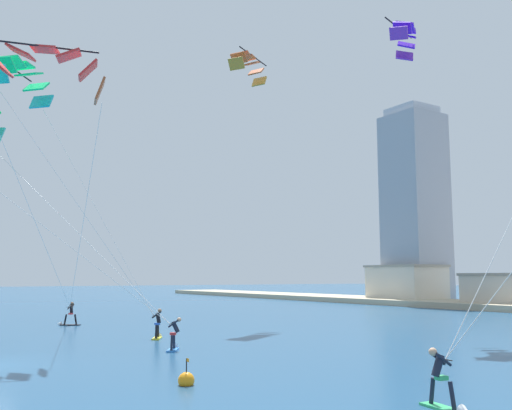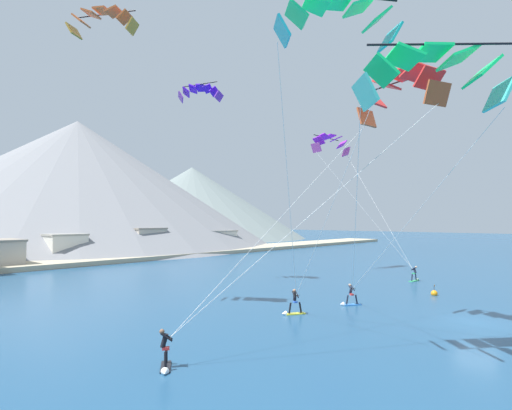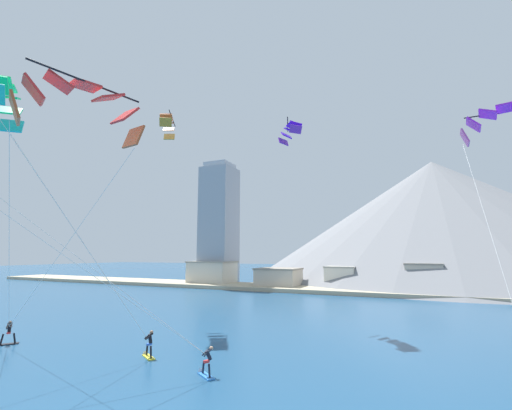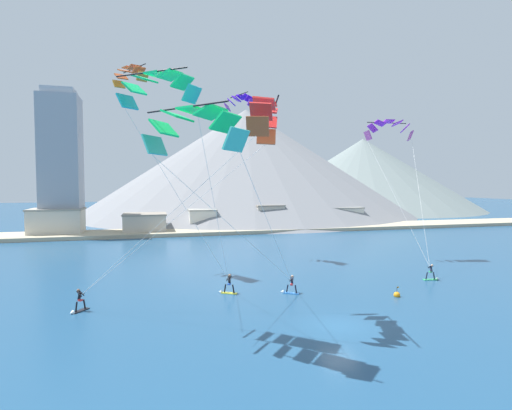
% 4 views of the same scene
% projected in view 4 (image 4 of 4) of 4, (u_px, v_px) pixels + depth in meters
% --- Properties ---
extents(ground_plane, '(400.00, 400.00, 0.00)m').
position_uv_depth(ground_plane, '(339.00, 326.00, 27.81)').
color(ground_plane, navy).
extents(kitesurfer_near_lead, '(1.68, 1.28, 1.69)m').
position_uv_depth(kitesurfer_near_lead, '(289.00, 288.00, 36.05)').
color(kitesurfer_near_lead, '#337FDB').
rests_on(kitesurfer_near_lead, ground).
extents(kitesurfer_near_trail, '(1.78, 0.70, 1.75)m').
position_uv_depth(kitesurfer_near_trail, '(432.00, 275.00, 40.96)').
color(kitesurfer_near_trail, '#33B266').
rests_on(kitesurfer_near_trail, ground).
extents(kitesurfer_mid_center, '(1.70, 1.23, 1.83)m').
position_uv_depth(kitesurfer_mid_center, '(227.00, 287.00, 35.99)').
color(kitesurfer_mid_center, yellow).
rests_on(kitesurfer_mid_center, ground).
extents(kitesurfer_far_left, '(1.38, 1.62, 1.81)m').
position_uv_depth(kitesurfer_far_left, '(78.00, 305.00, 30.83)').
color(kitesurfer_far_left, black).
rests_on(kitesurfer_far_left, ground).
extents(parafoil_kite_near_lead, '(12.67, 12.46, 13.10)m').
position_uv_depth(parafoil_kite_near_lead, '(194.00, 126.00, 23.59)').
color(parafoil_kite_near_lead, '#39C5B4').
extents(parafoil_kite_near_trail, '(6.36, 13.16, 16.92)m').
position_uv_depth(parafoil_kite_near_trail, '(389.00, 129.00, 52.34)').
color(parafoil_kite_near_trail, '#BA48A4').
extents(parafoil_kite_mid_center, '(8.89, 9.58, 15.91)m').
position_uv_depth(parafoil_kite_mid_center, '(158.00, 86.00, 26.51)').
color(parafoil_kite_mid_center, '#19ADB6').
extents(parafoil_kite_far_left, '(14.93, 8.48, 14.47)m').
position_uv_depth(parafoil_kite_far_left, '(264.00, 117.00, 28.48)').
color(parafoil_kite_far_left, '#AF4B26').
extents(parafoil_kite_distant_high_outer, '(3.88, 4.55, 1.88)m').
position_uv_depth(parafoil_kite_distant_high_outer, '(240.00, 101.00, 51.87)').
color(parafoil_kite_distant_high_outer, purple).
extents(parafoil_kite_distant_low_drift, '(4.07, 5.21, 1.95)m').
position_uv_depth(parafoil_kite_distant_low_drift, '(130.00, 73.00, 43.69)').
color(parafoil_kite_distant_low_drift, '#B07B25').
extents(race_marker_buoy, '(0.56, 0.56, 1.02)m').
position_uv_depth(race_marker_buoy, '(397.00, 295.00, 34.93)').
color(race_marker_buoy, orange).
rests_on(race_marker_buoy, ground).
extents(shoreline_strip, '(180.00, 10.00, 0.70)m').
position_uv_depth(shoreline_strip, '(215.00, 231.00, 80.28)').
color(shoreline_strip, tan).
rests_on(shoreline_strip, ground).
extents(shore_building_harbour_front, '(9.42, 7.12, 5.21)m').
position_uv_depth(shore_building_harbour_front, '(57.00, 222.00, 74.52)').
color(shore_building_harbour_front, beige).
rests_on(shore_building_harbour_front, ground).
extents(shore_building_promenade_mid, '(5.76, 5.77, 4.46)m').
position_uv_depth(shore_building_promenade_mid, '(202.00, 220.00, 84.23)').
color(shore_building_promenade_mid, silver).
rests_on(shore_building_promenade_mid, ground).
extents(shore_building_quay_east, '(6.14, 6.08, 5.25)m').
position_uv_depth(shore_building_quay_east, '(268.00, 216.00, 87.26)').
color(shore_building_quay_east, beige).
rests_on(shore_building_quay_east, ground).
extents(shore_building_quay_west, '(8.24, 7.12, 4.02)m').
position_uv_depth(shore_building_quay_west, '(145.00, 224.00, 77.93)').
color(shore_building_quay_west, beige).
rests_on(shore_building_quay_west, ground).
extents(shore_building_old_town, '(10.04, 6.11, 4.41)m').
position_uv_depth(shore_building_old_town, '(339.00, 216.00, 92.57)').
color(shore_building_old_town, silver).
rests_on(shore_building_old_town, ground).
extents(highrise_tower, '(7.00, 7.00, 27.52)m').
position_uv_depth(highrise_tower, '(61.00, 164.00, 75.49)').
color(highrise_tower, '#999EA8').
rests_on(highrise_tower, ground).
extents(mountain_peak_west_ridge, '(103.14, 103.14, 33.30)m').
position_uv_depth(mountain_peak_west_ridge, '(246.00, 162.00, 127.81)').
color(mountain_peak_west_ridge, gray).
rests_on(mountain_peak_west_ridge, ground).
extents(mountain_peak_central_summit, '(85.67, 85.67, 26.82)m').
position_uv_depth(mountain_peak_central_summit, '(362.00, 174.00, 153.30)').
color(mountain_peak_central_summit, slate).
rests_on(mountain_peak_central_summit, ground).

